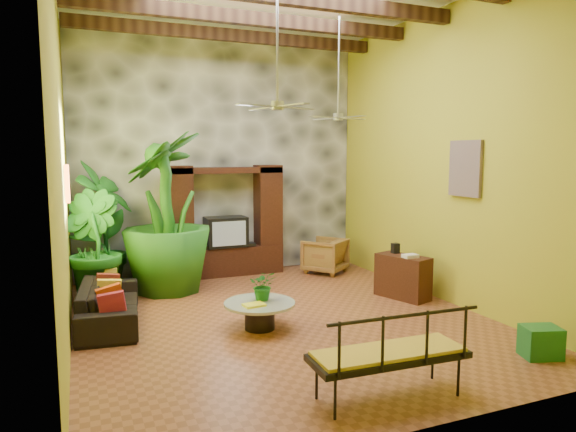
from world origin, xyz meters
name	(u,v)px	position (x,y,z in m)	size (l,w,h in m)	color
ground	(281,318)	(0.00, 0.00, 0.00)	(7.00, 7.00, 0.00)	brown
back_wall	(220,156)	(0.00, 3.50, 2.50)	(6.00, 0.02, 5.00)	gold
left_wall	(61,156)	(-3.00, 0.00, 2.50)	(0.02, 7.00, 5.00)	gold
right_wall	(443,156)	(3.00, 0.00, 2.50)	(0.02, 7.00, 5.00)	gold
stone_accent_wall	(221,156)	(0.00, 3.44, 2.50)	(5.98, 0.10, 4.98)	#393B41
entertainment_center	(225,229)	(0.00, 3.14, 0.97)	(2.40, 0.55, 2.30)	black
ceiling_fan_front	(277,91)	(-0.20, -0.40, 3.40)	(1.28, 1.28, 1.86)	#A4A4A8
ceiling_fan_back	(338,105)	(1.60, 1.20, 3.40)	(1.28, 1.28, 1.86)	#A4A4A8
wall_art_mask	(67,184)	(-2.96, 1.00, 2.10)	(0.06, 0.32, 0.55)	orange
wall_art_painting	(465,168)	(2.96, -0.60, 2.30)	(0.06, 0.70, 0.90)	#275891
sofa	(109,303)	(-2.46, 0.76, 0.31)	(2.09, 0.82, 0.61)	black
wicker_armchair	(325,255)	(2.02, 2.53, 0.37)	(0.79, 0.82, 0.74)	olive
tall_plant_a	(104,226)	(-2.40, 2.81, 1.21)	(1.28, 0.86, 2.42)	#19611C
tall_plant_b	(92,247)	(-2.65, 1.94, 0.97)	(1.07, 0.86, 1.95)	#1B671F
tall_plant_c	(167,213)	(-1.34, 2.28, 1.46)	(1.64, 1.64, 2.93)	#21641A
coffee_table	(260,312)	(-0.46, -0.33, 0.26)	(1.04, 1.04, 0.40)	black
centerpiece_plant	(263,285)	(-0.36, -0.24, 0.62)	(0.39, 0.34, 0.44)	#19601B
yellow_tray	(254,305)	(-0.59, -0.48, 0.42)	(0.29, 0.21, 0.03)	#F7FD1B
iron_bench	(393,351)	(0.08, -2.92, 0.53)	(1.70, 0.67, 0.57)	black
side_console	(403,277)	(2.42, 0.25, 0.38)	(0.43, 0.95, 0.76)	#342310
green_bin	(541,342)	(2.45, -2.66, 0.20)	(0.45, 0.34, 0.39)	#1C6C35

